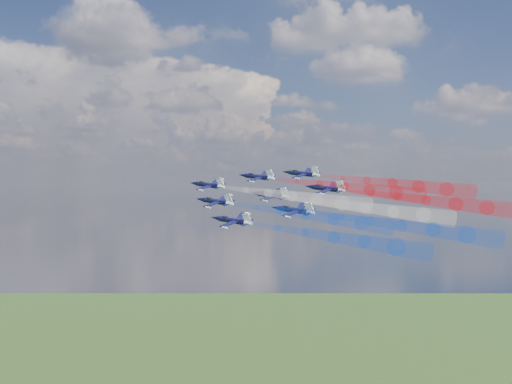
{
  "coord_description": "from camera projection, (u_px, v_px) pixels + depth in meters",
  "views": [
    {
      "loc": [
        -3.06,
        -179.99,
        167.69
      ],
      "look_at": [
        -1.82,
        -15.44,
        166.3
      ],
      "focal_mm": 44.77,
      "sensor_mm": 36.0,
      "label": 1
    }
  ],
  "objects": [
    {
      "name": "jet_outer_right",
      "position": [
        302.0,
        174.0,
        175.44
      ],
      "size": [
        15.58,
        15.06,
        7.35
      ],
      "primitive_type": null,
      "rotation": [
        0.11,
        -0.33,
        0.95
      ],
      "color": "black"
    },
    {
      "name": "jet_inner_left",
      "position": [
        216.0,
        202.0,
        160.68
      ],
      "size": [
        15.58,
        15.06,
        7.35
      ],
      "primitive_type": null,
      "rotation": [
        0.11,
        -0.33,
        0.95
      ],
      "color": "black"
    },
    {
      "name": "trail_center_third",
      "position": [
        365.0,
        208.0,
        148.87
      ],
      "size": [
        36.98,
        27.12,
        9.35
      ],
      "primitive_type": null,
      "rotation": [
        0.11,
        -0.33,
        0.95
      ],
      "color": "white"
    },
    {
      "name": "jet_rear_right",
      "position": [
        327.0,
        189.0,
        162.94
      ],
      "size": [
        15.58,
        15.06,
        7.35
      ],
      "primitive_type": null,
      "rotation": [
        0.11,
        -0.33,
        0.95
      ],
      "color": "black"
    },
    {
      "name": "trail_outer_right",
      "position": [
        392.0,
        183.0,
        161.35
      ],
      "size": [
        36.98,
        27.12,
        9.35
      ],
      "primitive_type": null,
      "rotation": [
        0.11,
        -0.33,
        0.95
      ],
      "color": "red"
    },
    {
      "name": "trail_inner_left",
      "position": [
        306.0,
        215.0,
        146.59
      ],
      "size": [
        36.98,
        27.12,
        9.35
      ],
      "primitive_type": null,
      "rotation": [
        0.11,
        -0.33,
        0.95
      ],
      "color": "blue"
    },
    {
      "name": "jet_lead",
      "position": [
        208.0,
        185.0,
        171.49
      ],
      "size": [
        15.58,
        15.06,
        7.35
      ],
      "primitive_type": null,
      "rotation": [
        0.11,
        -0.33,
        0.95
      ],
      "color": "black"
    },
    {
      "name": "jet_outer_left",
      "position": [
        233.0,
        221.0,
        147.76
      ],
      "size": [
        15.58,
        15.06,
        7.35
      ],
      "primitive_type": null,
      "rotation": [
        0.11,
        -0.33,
        0.95
      ],
      "color": "black"
    },
    {
      "name": "trail_rear_left",
      "position": [
        401.0,
        225.0,
        134.9
      ],
      "size": [
        36.98,
        27.12,
        9.35
      ],
      "primitive_type": null,
      "rotation": [
        0.11,
        -0.33,
        0.95
      ],
      "color": "blue"
    },
    {
      "name": "trail_outer_left",
      "position": [
        334.0,
        237.0,
        133.67
      ],
      "size": [
        36.98,
        27.12,
        9.35
      ],
      "primitive_type": null,
      "rotation": [
        0.11,
        -0.33,
        0.95
      ],
      "color": "blue"
    },
    {
      "name": "jet_rear_left",
      "position": [
        294.0,
        210.0,
        148.99
      ],
      "size": [
        15.58,
        15.06,
        7.35
      ],
      "primitive_type": null,
      "rotation": [
        0.11,
        -0.33,
        0.95
      ],
      "color": "black"
    },
    {
      "name": "trail_lead",
      "position": [
        292.0,
        196.0,
        157.4
      ],
      "size": [
        36.98,
        27.12,
        9.35
      ],
      "primitive_type": null,
      "rotation": [
        0.11,
        -0.33,
        0.95
      ],
      "color": "white"
    },
    {
      "name": "trail_rear_right",
      "position": [
        426.0,
        200.0,
        148.85
      ],
      "size": [
        36.98,
        27.12,
        9.35
      ],
      "primitive_type": null,
      "rotation": [
        0.11,
        -0.33,
        0.95
      ],
      "color": "red"
    },
    {
      "name": "trail_inner_right",
      "position": [
        344.0,
        187.0,
        160.81
      ],
      "size": [
        36.98,
        27.12,
        9.35
      ],
      "primitive_type": null,
      "rotation": [
        0.11,
        -0.33,
        0.95
      ],
      "color": "red"
    },
    {
      "name": "jet_inner_right",
      "position": [
        258.0,
        177.0,
        174.9
      ],
      "size": [
        15.58,
        15.06,
        7.35
      ],
      "primitive_type": null,
      "rotation": [
        0.11,
        -0.33,
        0.95
      ],
      "color": "black"
    },
    {
      "name": "jet_center_third",
      "position": [
        271.0,
        195.0,
        162.96
      ],
      "size": [
        15.58,
        15.06,
        7.35
      ],
      "primitive_type": null,
      "rotation": [
        0.11,
        -0.33,
        0.95
      ],
      "color": "black"
    }
  ]
}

